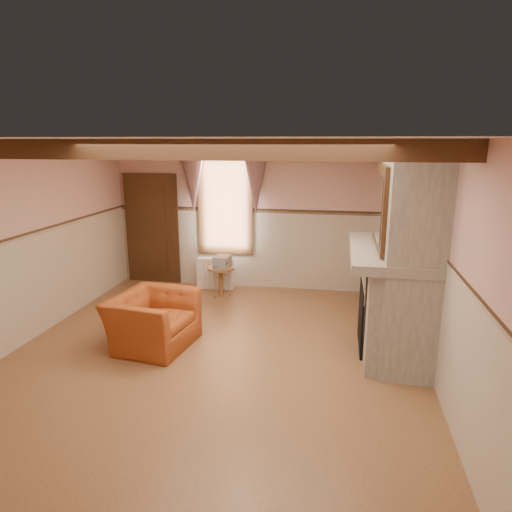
% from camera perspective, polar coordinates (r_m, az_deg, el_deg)
% --- Properties ---
extents(floor, '(5.50, 6.00, 0.01)m').
position_cam_1_polar(floor, '(6.32, -5.01, -11.95)').
color(floor, brown).
rests_on(floor, ground).
extents(ceiling, '(5.50, 6.00, 0.01)m').
position_cam_1_polar(ceiling, '(5.68, -5.63, 14.33)').
color(ceiling, silver).
rests_on(ceiling, wall_back).
extents(wall_back, '(5.50, 0.02, 2.80)m').
position_cam_1_polar(wall_back, '(8.71, 0.06, 5.07)').
color(wall_back, tan).
rests_on(wall_back, floor).
extents(wall_front, '(5.50, 0.02, 2.80)m').
position_cam_1_polar(wall_front, '(3.22, -20.21, -12.06)').
color(wall_front, tan).
rests_on(wall_front, floor).
extents(wall_left, '(0.02, 6.00, 2.80)m').
position_cam_1_polar(wall_left, '(7.09, -27.22, 1.38)').
color(wall_left, tan).
rests_on(wall_left, floor).
extents(wall_right, '(0.02, 6.00, 2.80)m').
position_cam_1_polar(wall_right, '(5.75, 22.09, -0.75)').
color(wall_right, tan).
rests_on(wall_right, floor).
extents(wainscot, '(5.50, 6.00, 1.50)m').
position_cam_1_polar(wainscot, '(6.03, -5.16, -5.54)').
color(wainscot, '#BCAC97').
rests_on(wainscot, floor).
extents(chair_rail, '(5.50, 6.00, 0.08)m').
position_cam_1_polar(chair_rail, '(5.82, -5.33, 1.43)').
color(chair_rail, black).
rests_on(chair_rail, wainscot).
extents(firebox, '(0.20, 0.95, 0.90)m').
position_cam_1_polar(firebox, '(6.51, 13.77, -7.23)').
color(firebox, black).
rests_on(firebox, floor).
extents(armchair, '(1.14, 1.26, 0.74)m').
position_cam_1_polar(armchair, '(6.53, -12.76, -7.87)').
color(armchair, '#994219').
rests_on(armchair, floor).
extents(side_table, '(0.54, 0.54, 0.55)m').
position_cam_1_polar(side_table, '(8.40, -4.39, -3.21)').
color(side_table, brown).
rests_on(side_table, floor).
extents(book_stack, '(0.30, 0.35, 0.20)m').
position_cam_1_polar(book_stack, '(8.33, -4.24, -0.68)').
color(book_stack, '#B7AD8C').
rests_on(book_stack, side_table).
extents(radiator, '(0.71, 0.20, 0.60)m').
position_cam_1_polar(radiator, '(8.84, -5.09, -2.18)').
color(radiator, white).
rests_on(radiator, floor).
extents(bowl, '(0.31, 0.31, 0.08)m').
position_cam_1_polar(bowl, '(6.06, 16.72, 0.99)').
color(bowl, brown).
rests_on(bowl, mantel).
extents(mantel_clock, '(0.14, 0.24, 0.20)m').
position_cam_1_polar(mantel_clock, '(7.01, 15.95, 3.29)').
color(mantel_clock, black).
rests_on(mantel_clock, mantel).
extents(oil_lamp, '(0.11, 0.11, 0.28)m').
position_cam_1_polar(oil_lamp, '(6.70, 16.21, 3.13)').
color(oil_lamp, gold).
rests_on(oil_lamp, mantel).
extents(candle_red, '(0.06, 0.06, 0.16)m').
position_cam_1_polar(candle_red, '(5.45, 17.40, -0.05)').
color(candle_red, '#B52F16').
rests_on(candle_red, mantel).
extents(jar_yellow, '(0.06, 0.06, 0.12)m').
position_cam_1_polar(jar_yellow, '(5.61, 17.21, 0.14)').
color(jar_yellow, gold).
rests_on(jar_yellow, mantel).
extents(fireplace, '(0.85, 2.00, 2.80)m').
position_cam_1_polar(fireplace, '(6.27, 18.15, 0.77)').
color(fireplace, gray).
rests_on(fireplace, floor).
extents(mantel, '(1.05, 2.05, 0.12)m').
position_cam_1_polar(mantel, '(6.26, 16.49, 0.49)').
color(mantel, gray).
rests_on(mantel, fireplace).
extents(overmantel_mirror, '(0.06, 1.44, 1.04)m').
position_cam_1_polar(overmantel_mirror, '(6.13, 15.16, 6.11)').
color(overmantel_mirror, silver).
rests_on(overmantel_mirror, fireplace).
extents(door, '(1.10, 0.10, 2.10)m').
position_cam_1_polar(door, '(9.33, -12.82, 3.13)').
color(door, black).
rests_on(door, floor).
extents(window, '(1.06, 0.08, 2.02)m').
position_cam_1_polar(window, '(8.78, -3.86, 6.75)').
color(window, white).
rests_on(window, wall_back).
extents(window_drapes, '(1.30, 0.14, 1.40)m').
position_cam_1_polar(window_drapes, '(8.63, -4.08, 10.63)').
color(window_drapes, gray).
rests_on(window_drapes, wall_back).
extents(ceiling_beam_front, '(5.50, 0.18, 0.20)m').
position_cam_1_polar(ceiling_beam_front, '(4.54, -9.89, 12.99)').
color(ceiling_beam_front, black).
rests_on(ceiling_beam_front, ceiling).
extents(ceiling_beam_back, '(5.50, 0.18, 0.20)m').
position_cam_1_polar(ceiling_beam_back, '(6.84, -2.76, 13.50)').
color(ceiling_beam_back, black).
rests_on(ceiling_beam_back, ceiling).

